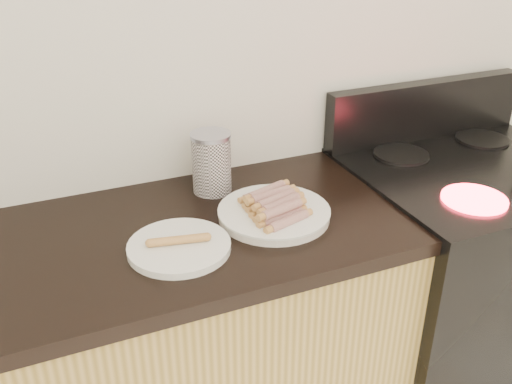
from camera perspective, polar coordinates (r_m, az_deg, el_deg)
name	(u,v)px	position (r m, az deg, el deg)	size (l,w,h in m)	color
wall_back	(204,43)	(1.67, -5.19, 14.63)	(4.00, 0.04, 2.60)	silver
stove	(455,285)	(2.14, 19.29, -8.78)	(0.76, 0.65, 0.91)	black
stove_panel	(425,110)	(2.08, 16.55, 7.89)	(0.76, 0.06, 0.20)	black
burner_near_left	(474,199)	(1.70, 20.99, -0.66)	(0.18, 0.18, 0.01)	#FF1E2D
burner_far_left	(401,154)	(1.93, 14.31, 3.66)	(0.18, 0.18, 0.01)	black
burner_far_right	(482,139)	(2.14, 21.67, 4.93)	(0.18, 0.18, 0.01)	black
main_plate	(274,214)	(1.53, 1.81, -2.25)	(0.30, 0.30, 0.02)	silver
side_plate	(179,247)	(1.40, -7.69, -5.45)	(0.25, 0.25, 0.02)	silver
hotdog_pile	(274,204)	(1.51, 1.83, -1.19)	(0.12, 0.22, 0.05)	brown
plain_sausages	(179,240)	(1.39, -7.74, -4.77)	(0.14, 0.05, 0.02)	#BA7A41
canister	(211,163)	(1.64, -4.47, 2.95)	(0.12, 0.12, 0.18)	white
mug	(208,166)	(1.69, -4.82, 2.57)	(0.09, 0.09, 0.11)	white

